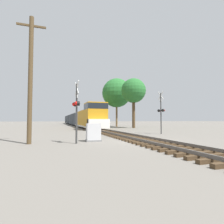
% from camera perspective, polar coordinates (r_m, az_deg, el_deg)
% --- Properties ---
extents(ground_plane, '(400.00, 400.00, 0.00)m').
position_cam_1_polar(ground_plane, '(12.81, 10.26, -9.49)').
color(ground_plane, '#666059').
extents(rail_track_bed, '(2.60, 160.00, 0.31)m').
position_cam_1_polar(rail_track_bed, '(12.80, 10.26, -8.89)').
color(rail_track_bed, '#42301E').
rests_on(rail_track_bed, ground).
extents(freight_train, '(3.10, 63.89, 4.24)m').
position_cam_1_polar(freight_train, '(55.10, -11.81, -2.33)').
color(freight_train, '#B77A14').
rests_on(freight_train, ground).
extents(crossing_signal_near, '(0.42, 1.01, 4.11)m').
position_cam_1_polar(crossing_signal_near, '(11.70, -11.58, 1.68)').
color(crossing_signal_near, '#333333').
rests_on(crossing_signal_near, ground).
extents(crossing_signal_far, '(0.39, 1.01, 4.74)m').
position_cam_1_polar(crossing_signal_far, '(20.17, 15.74, 0.38)').
color(crossing_signal_far, '#333333').
rests_on(crossing_signal_far, ground).
extents(relay_cabinet, '(1.09, 0.68, 1.29)m').
position_cam_1_polar(relay_cabinet, '(12.76, -6.09, -6.68)').
color(relay_cabinet, slate).
rests_on(relay_cabinet, ground).
extents(utility_pole, '(1.80, 0.28, 8.36)m').
position_cam_1_polar(utility_pole, '(12.75, -25.09, 10.20)').
color(utility_pole, '#4C3A23').
rests_on(utility_pole, ground).
extents(tree_far_right, '(4.83, 4.83, 9.76)m').
position_cam_1_polar(tree_far_right, '(34.91, 7.03, 6.82)').
color(tree_far_right, '#473521').
rests_on(tree_far_right, ground).
extents(tree_mid_background, '(6.76, 6.76, 11.27)m').
position_cam_1_polar(tree_mid_background, '(41.09, 1.53, 6.22)').
color(tree_mid_background, brown).
rests_on(tree_mid_background, ground).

